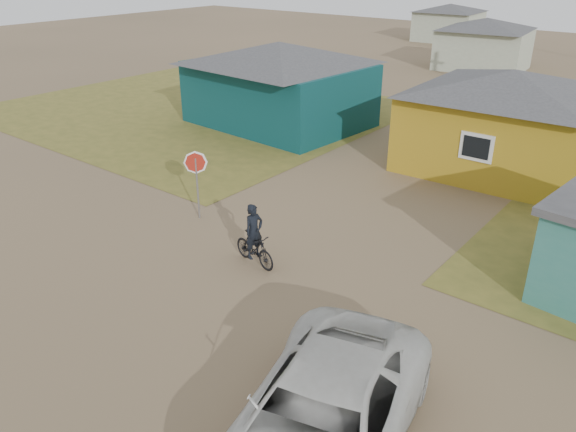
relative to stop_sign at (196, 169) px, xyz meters
name	(u,v)px	position (x,y,z in m)	size (l,w,h in m)	color
ground	(203,299)	(3.54, -3.26, -1.70)	(120.00, 120.00, 0.00)	#7C6447
grass_nw	(197,108)	(-10.46, 9.74, -1.69)	(20.00, 18.00, 0.00)	olive
house_teal	(279,83)	(-4.96, 10.24, 0.36)	(8.93, 7.08, 4.00)	#0A3337
house_yellow	(507,119)	(6.04, 10.74, 0.31)	(7.72, 6.76, 3.90)	#AC861A
house_pale_west	(484,43)	(-2.46, 30.74, 0.16)	(7.04, 6.15, 3.60)	#A6AF96
house_pale_north	(449,22)	(-10.46, 42.74, 0.06)	(6.28, 5.81, 3.40)	#A6AF96
stop_sign	(196,169)	(0.00, 0.00, 0.00)	(0.71, 0.32, 2.29)	gray
cyclist	(254,243)	(3.39, -1.12, -1.04)	(1.64, 0.71, 1.80)	black
vehicle	(321,424)	(8.68, -5.43, -0.88)	(2.73, 5.91, 1.64)	silver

